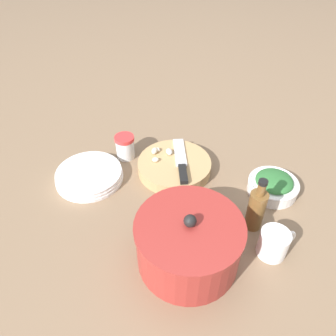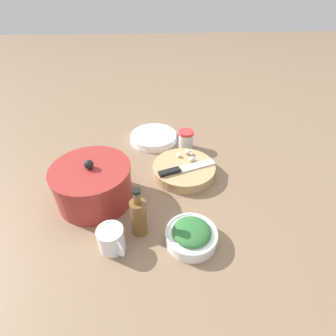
{
  "view_description": "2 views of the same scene",
  "coord_description": "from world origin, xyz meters",
  "px_view_note": "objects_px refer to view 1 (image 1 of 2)",
  "views": [
    {
      "loc": [
        -0.14,
        0.63,
        0.68
      ],
      "look_at": [
        0.05,
        -0.01,
        0.09
      ],
      "focal_mm": 35.0,
      "sensor_mm": 36.0,
      "label": 1
    },
    {
      "loc": [
        -0.68,
        -0.0,
        0.6
      ],
      "look_at": [
        0.02,
        -0.04,
        0.05
      ],
      "focal_mm": 28.0,
      "sensor_mm": 36.0,
      "label": 2
    }
  ],
  "objects_px": {
    "cutting_board": "(174,166)",
    "chef_knife": "(181,162)",
    "plate_stack": "(89,175)",
    "oil_bottle": "(256,209)",
    "spice_jar": "(125,147)",
    "garlic_cloves": "(160,152)",
    "stock_pot": "(189,243)",
    "herb_bowl": "(273,185)",
    "coffee_mug": "(274,243)"
  },
  "relations": [
    {
      "from": "stock_pot",
      "to": "herb_bowl",
      "type": "bearing_deg",
      "value": -122.6
    },
    {
      "from": "oil_bottle",
      "to": "spice_jar",
      "type": "bearing_deg",
      "value": -22.85
    },
    {
      "from": "chef_knife",
      "to": "stock_pot",
      "type": "distance_m",
      "value": 0.31
    },
    {
      "from": "herb_bowl",
      "to": "stock_pot",
      "type": "distance_m",
      "value": 0.34
    },
    {
      "from": "cutting_board",
      "to": "herb_bowl",
      "type": "xyz_separation_m",
      "value": [
        -0.29,
        0.01,
        0.01
      ]
    },
    {
      "from": "chef_knife",
      "to": "herb_bowl",
      "type": "distance_m",
      "value": 0.27
    },
    {
      "from": "garlic_cloves",
      "to": "herb_bowl",
      "type": "relative_size",
      "value": 0.51
    },
    {
      "from": "chef_knife",
      "to": "plate_stack",
      "type": "bearing_deg",
      "value": -177.62
    },
    {
      "from": "garlic_cloves",
      "to": "stock_pot",
      "type": "bearing_deg",
      "value": 117.09
    },
    {
      "from": "garlic_cloves",
      "to": "coffee_mug",
      "type": "relative_size",
      "value": 0.83
    },
    {
      "from": "coffee_mug",
      "to": "stock_pot",
      "type": "bearing_deg",
      "value": 21.26
    },
    {
      "from": "chef_knife",
      "to": "oil_bottle",
      "type": "bearing_deg",
      "value": -52.27
    },
    {
      "from": "cutting_board",
      "to": "herb_bowl",
      "type": "relative_size",
      "value": 1.56
    },
    {
      "from": "garlic_cloves",
      "to": "stock_pot",
      "type": "distance_m",
      "value": 0.36
    },
    {
      "from": "garlic_cloves",
      "to": "plate_stack",
      "type": "relative_size",
      "value": 0.36
    },
    {
      "from": "spice_jar",
      "to": "garlic_cloves",
      "type": "bearing_deg",
      "value": 177.64
    },
    {
      "from": "herb_bowl",
      "to": "plate_stack",
      "type": "relative_size",
      "value": 0.71
    },
    {
      "from": "garlic_cloves",
      "to": "coffee_mug",
      "type": "bearing_deg",
      "value": 145.42
    },
    {
      "from": "cutting_board",
      "to": "oil_bottle",
      "type": "bearing_deg",
      "value": 148.81
    },
    {
      "from": "plate_stack",
      "to": "oil_bottle",
      "type": "relative_size",
      "value": 1.26
    },
    {
      "from": "cutting_board",
      "to": "spice_jar",
      "type": "bearing_deg",
      "value": -8.54
    },
    {
      "from": "plate_stack",
      "to": "stock_pot",
      "type": "relative_size",
      "value": 0.83
    },
    {
      "from": "cutting_board",
      "to": "stock_pot",
      "type": "distance_m",
      "value": 0.32
    },
    {
      "from": "cutting_board",
      "to": "stock_pot",
      "type": "height_order",
      "value": "stock_pot"
    },
    {
      "from": "spice_jar",
      "to": "plate_stack",
      "type": "distance_m",
      "value": 0.15
    },
    {
      "from": "garlic_cloves",
      "to": "stock_pot",
      "type": "xyz_separation_m",
      "value": [
        -0.16,
        0.32,
        0.02
      ]
    },
    {
      "from": "chef_knife",
      "to": "spice_jar",
      "type": "relative_size",
      "value": 2.65
    },
    {
      "from": "chef_knife",
      "to": "coffee_mug",
      "type": "bearing_deg",
      "value": -57.35
    },
    {
      "from": "cutting_board",
      "to": "chef_knife",
      "type": "relative_size",
      "value": 1.08
    },
    {
      "from": "oil_bottle",
      "to": "herb_bowl",
      "type": "bearing_deg",
      "value": -107.26
    },
    {
      "from": "spice_jar",
      "to": "stock_pot",
      "type": "bearing_deg",
      "value": 131.12
    },
    {
      "from": "garlic_cloves",
      "to": "herb_bowl",
      "type": "height_order",
      "value": "herb_bowl"
    },
    {
      "from": "spice_jar",
      "to": "coffee_mug",
      "type": "distance_m",
      "value": 0.53
    },
    {
      "from": "herb_bowl",
      "to": "plate_stack",
      "type": "xyz_separation_m",
      "value": [
        0.53,
        0.09,
        -0.01
      ]
    },
    {
      "from": "coffee_mug",
      "to": "oil_bottle",
      "type": "relative_size",
      "value": 0.55
    },
    {
      "from": "herb_bowl",
      "to": "garlic_cloves",
      "type": "bearing_deg",
      "value": -5.24
    },
    {
      "from": "cutting_board",
      "to": "stock_pot",
      "type": "xyz_separation_m",
      "value": [
        -0.11,
        0.3,
        0.05
      ]
    },
    {
      "from": "chef_knife",
      "to": "coffee_mug",
      "type": "distance_m",
      "value": 0.36
    },
    {
      "from": "cutting_board",
      "to": "oil_bottle",
      "type": "height_order",
      "value": "oil_bottle"
    },
    {
      "from": "spice_jar",
      "to": "plate_stack",
      "type": "xyz_separation_m",
      "value": [
        0.07,
        0.13,
        -0.02
      ]
    },
    {
      "from": "chef_knife",
      "to": "coffee_mug",
      "type": "xyz_separation_m",
      "value": [
        -0.28,
        0.22,
        -0.01
      ]
    },
    {
      "from": "plate_stack",
      "to": "oil_bottle",
      "type": "bearing_deg",
      "value": 174.59
    },
    {
      "from": "chef_knife",
      "to": "plate_stack",
      "type": "distance_m",
      "value": 0.28
    },
    {
      "from": "garlic_cloves",
      "to": "spice_jar",
      "type": "height_order",
      "value": "spice_jar"
    },
    {
      "from": "garlic_cloves",
      "to": "herb_bowl",
      "type": "xyz_separation_m",
      "value": [
        -0.34,
        0.03,
        -0.02
      ]
    },
    {
      "from": "chef_knife",
      "to": "garlic_cloves",
      "type": "height_order",
      "value": "garlic_cloves"
    },
    {
      "from": "herb_bowl",
      "to": "stock_pot",
      "type": "relative_size",
      "value": 0.59
    },
    {
      "from": "plate_stack",
      "to": "oil_bottle",
      "type": "distance_m",
      "value": 0.49
    },
    {
      "from": "herb_bowl",
      "to": "coffee_mug",
      "type": "distance_m",
      "value": 0.21
    },
    {
      "from": "garlic_cloves",
      "to": "oil_bottle",
      "type": "xyz_separation_m",
      "value": [
        -0.3,
        0.17,
        0.02
      ]
    }
  ]
}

